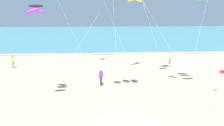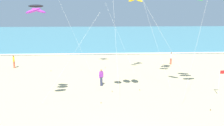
% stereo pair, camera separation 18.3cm
% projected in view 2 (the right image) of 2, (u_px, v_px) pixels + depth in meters
% --- Properties ---
extents(ocean_water, '(160.00, 60.00, 0.08)m').
position_uv_depth(ocean_water, '(104.00, 34.00, 67.87)').
color(ocean_water, teal).
rests_on(ocean_water, ground).
extents(shoreline_foam, '(160.00, 0.97, 0.01)m').
position_uv_depth(shoreline_foam, '(108.00, 54.00, 38.89)').
color(shoreline_foam, white).
rests_on(shoreline_foam, ocean_water).
extents(kite_arc_charcoal_near, '(4.92, 2.21, 7.24)m').
position_uv_depth(kite_arc_charcoal_near, '(36.00, 9.00, 16.97)').
color(kite_arc_charcoal_near, purple).
rests_on(kite_arc_charcoal_near, ground).
extents(bystander_yellow_top, '(0.26, 0.48, 1.59)m').
position_uv_depth(bystander_yellow_top, '(14.00, 61.00, 29.62)').
color(bystander_yellow_top, '#D8593F').
rests_on(bystander_yellow_top, ground).
extents(bystander_purple_top, '(0.40, 0.35, 1.59)m').
position_uv_depth(bystander_purple_top, '(101.00, 77.00, 22.76)').
color(bystander_purple_top, '#2D334C').
rests_on(bystander_purple_top, ground).
extents(bystander_white_top, '(0.28, 0.47, 1.59)m').
position_uv_depth(bystander_white_top, '(171.00, 58.00, 31.57)').
color(bystander_white_top, '#D8593F').
rests_on(bystander_white_top, ground).
extents(lifeguard_flag, '(0.45, 0.05, 2.10)m').
position_uv_depth(lifeguard_flag, '(220.00, 80.00, 20.41)').
color(lifeguard_flag, silver).
rests_on(lifeguard_flag, ground).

